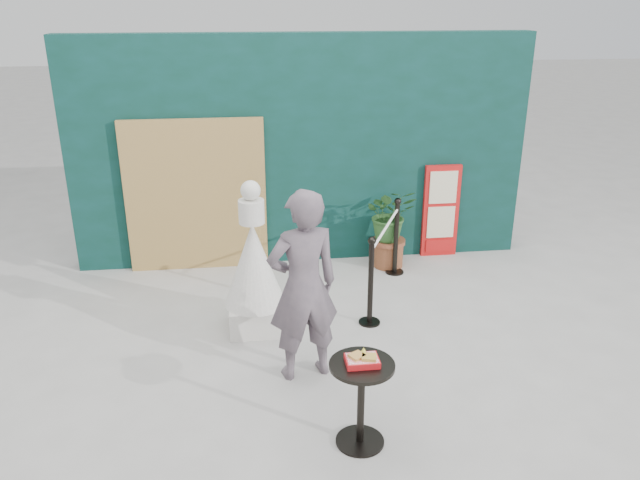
{
  "coord_description": "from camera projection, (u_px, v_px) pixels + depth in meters",
  "views": [
    {
      "loc": [
        -0.77,
        -4.91,
        3.42
      ],
      "look_at": [
        0.0,
        1.2,
        1.0
      ],
      "focal_mm": 35.0,
      "sensor_mm": 36.0,
      "label": 1
    }
  ],
  "objects": [
    {
      "name": "food_basket",
      "position": [
        362.0,
        359.0,
        4.84
      ],
      "size": [
        0.26,
        0.19,
        0.11
      ],
      "color": "red",
      "rests_on": "cafe_table"
    },
    {
      "name": "ground",
      "position": [
        336.0,
        385.0,
        5.87
      ],
      "size": [
        60.0,
        60.0,
        0.0
      ],
      "primitive_type": "plane",
      "color": "#ADAAA5",
      "rests_on": "ground"
    },
    {
      "name": "menu_board",
      "position": [
        441.0,
        211.0,
        8.58
      ],
      "size": [
        0.5,
        0.07,
        1.3
      ],
      "color": "red",
      "rests_on": "ground"
    },
    {
      "name": "statue",
      "position": [
        254.0,
        271.0,
        6.62
      ],
      "size": [
        0.66,
        0.66,
        1.69
      ],
      "color": "silver",
      "rests_on": "ground"
    },
    {
      "name": "stanchion_barrier",
      "position": [
        384.0,
        258.0,
        7.44
      ],
      "size": [
        0.84,
        1.54,
        1.03
      ],
      "color": "black",
      "rests_on": "ground"
    },
    {
      "name": "bamboo_fence",
      "position": [
        196.0,
        196.0,
        8.06
      ],
      "size": [
        1.8,
        0.08,
        2.0
      ],
      "primitive_type": "cube",
      "color": "tan",
      "rests_on": "ground"
    },
    {
      "name": "woman",
      "position": [
        303.0,
        286.0,
        5.72
      ],
      "size": [
        0.77,
        0.59,
        1.87
      ],
      "primitive_type": "imported",
      "rotation": [
        0.0,
        0.0,
        3.38
      ],
      "color": "#695A63",
      "rests_on": "ground"
    },
    {
      "name": "cafe_table",
      "position": [
        361.0,
        391.0,
        4.94
      ],
      "size": [
        0.52,
        0.52,
        0.75
      ],
      "color": "black",
      "rests_on": "ground"
    },
    {
      "name": "planter",
      "position": [
        390.0,
        221.0,
        8.23
      ],
      "size": [
        0.65,
        0.56,
        1.11
      ],
      "color": "brown",
      "rests_on": "ground"
    },
    {
      "name": "back_wall",
      "position": [
        302.0,
        151.0,
        8.23
      ],
      "size": [
        6.0,
        0.3,
        3.0
      ],
      "primitive_type": "cube",
      "color": "#0A2E25",
      "rests_on": "ground"
    }
  ]
}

